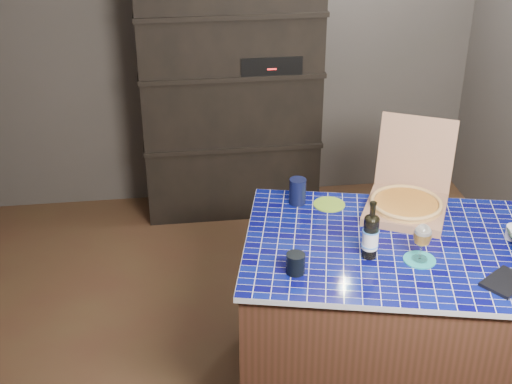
{
  "coord_description": "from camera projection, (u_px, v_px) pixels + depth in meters",
  "views": [
    {
      "loc": [
        -0.42,
        -3.03,
        2.58
      ],
      "look_at": [
        -0.03,
        0.0,
        0.94
      ],
      "focal_mm": 50.0,
      "sensor_mm": 36.0,
      "label": 1
    }
  ],
  "objects": [
    {
      "name": "room",
      "position": [
        262.0,
        133.0,
        3.32
      ],
      "size": [
        3.5,
        3.5,
        3.5
      ],
      "color": "#4F3B22",
      "rests_on": "ground"
    },
    {
      "name": "shelving_unit",
      "position": [
        231.0,
        90.0,
        4.82
      ],
      "size": [
        1.2,
        0.41,
        1.8
      ],
      "color": "black",
      "rests_on": "floor"
    },
    {
      "name": "kitchen_island",
      "position": [
        400.0,
        317.0,
        3.45
      ],
      "size": [
        1.68,
        1.27,
        0.82
      ],
      "rotation": [
        0.0,
        0.0,
        -0.23
      ],
      "color": "#42231A",
      "rests_on": "floor"
    },
    {
      "name": "pizza_box",
      "position": [
        407.0,
        201.0,
        3.5
      ],
      "size": [
        0.54,
        0.58,
        0.41
      ],
      "rotation": [
        0.0,
        0.0,
        -0.45
      ],
      "color": "#9C6A50",
      "rests_on": "kitchen_island"
    },
    {
      "name": "mead_bottle",
      "position": [
        371.0,
        235.0,
        3.12
      ],
      "size": [
        0.07,
        0.07,
        0.28
      ],
      "color": "black",
      "rests_on": "kitchen_island"
    },
    {
      "name": "teal_trivet",
      "position": [
        419.0,
        260.0,
        3.14
      ],
      "size": [
        0.14,
        0.14,
        0.01
      ],
      "primitive_type": "cylinder",
      "color": "teal",
      "rests_on": "kitchen_island"
    },
    {
      "name": "wine_glass",
      "position": [
        423.0,
        236.0,
        3.08
      ],
      "size": [
        0.08,
        0.08,
        0.18
      ],
      "color": "white",
      "rests_on": "teal_trivet"
    },
    {
      "name": "tumbler",
      "position": [
        296.0,
        263.0,
        3.04
      ],
      "size": [
        0.08,
        0.08,
        0.09
      ],
      "primitive_type": "cylinder",
      "color": "black",
      "rests_on": "kitchen_island"
    },
    {
      "name": "dvd_case",
      "position": [
        506.0,
        282.0,
        2.99
      ],
      "size": [
        0.24,
        0.23,
        0.02
      ],
      "primitive_type": "cube",
      "rotation": [
        0.0,
        0.0,
        -0.96
      ],
      "color": "black",
      "rests_on": "kitchen_island"
    },
    {
      "name": "navy_cup",
      "position": [
        298.0,
        191.0,
        3.57
      ],
      "size": [
        0.08,
        0.08,
        0.13
      ],
      "primitive_type": "cylinder",
      "color": "black",
      "rests_on": "kitchen_island"
    },
    {
      "name": "green_trivet",
      "position": [
        329.0,
        204.0,
        3.59
      ],
      "size": [
        0.16,
        0.16,
        0.01
      ],
      "primitive_type": "cylinder",
      "color": "#77A623",
      "rests_on": "kitchen_island"
    }
  ]
}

